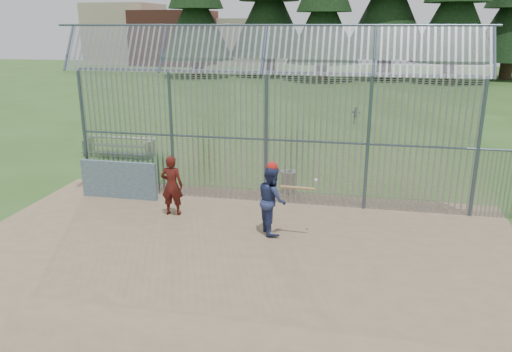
% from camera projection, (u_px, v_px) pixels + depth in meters
% --- Properties ---
extents(ground, '(120.00, 120.00, 0.00)m').
position_uv_depth(ground, '(240.00, 250.00, 12.30)').
color(ground, '#2D511E').
rests_on(ground, ground).
extents(dirt_infield, '(14.00, 10.00, 0.02)m').
position_uv_depth(dirt_infield, '(235.00, 258.00, 11.83)').
color(dirt_infield, '#756047').
rests_on(dirt_infield, ground).
extents(dugout_wall, '(2.50, 0.12, 1.20)m').
position_uv_depth(dugout_wall, '(119.00, 180.00, 15.72)').
color(dugout_wall, '#38566B').
rests_on(dugout_wall, dirt_infield).
extents(batter, '(1.00, 1.09, 1.82)m').
position_uv_depth(batter, '(272.00, 200.00, 13.03)').
color(batter, navy).
rests_on(batter, dirt_infield).
extents(onlooker, '(0.66, 0.45, 1.76)m').
position_uv_depth(onlooker, '(172.00, 185.00, 14.28)').
color(onlooker, maroon).
rests_on(onlooker, dirt_infield).
extents(bg_kid_seated, '(0.57, 0.26, 0.96)m').
position_uv_depth(bg_kid_seated, '(356.00, 115.00, 27.62)').
color(bg_kid_seated, slate).
rests_on(bg_kid_seated, ground).
extents(batting_gear, '(1.32, 0.35, 0.65)m').
position_uv_depth(batting_gear, '(277.00, 170.00, 12.75)').
color(batting_gear, '#AE1C17').
rests_on(batting_gear, ground).
extents(trash_can, '(0.56, 0.56, 0.82)m').
position_uv_depth(trash_can, '(289.00, 182.00, 16.31)').
color(trash_can, gray).
rests_on(trash_can, ground).
extents(bleacher, '(3.00, 0.95, 0.72)m').
position_uv_depth(bleacher, '(119.00, 146.00, 20.90)').
color(bleacher, slate).
rests_on(bleacher, ground).
extents(backstop_fence, '(20.09, 0.81, 5.30)m').
position_uv_depth(backstop_fence, '(327.00, 131.00, 14.48)').
color(backstop_fence, '#47566B').
rests_on(backstop_fence, ground).
extents(distant_buildings, '(26.50, 10.50, 8.00)m').
position_uv_depth(distant_buildings, '(171.00, 37.00, 68.62)').
color(distant_buildings, brown).
rests_on(distant_buildings, ground).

